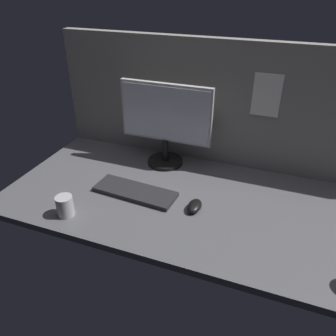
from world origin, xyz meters
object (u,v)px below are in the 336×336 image
at_px(keyboard, 135,192).
at_px(mug_steel, 65,206).
at_px(monitor, 166,120).
at_px(mouse, 195,206).

height_order(keyboard, mug_steel, mug_steel).
height_order(monitor, keyboard, monitor).
bearing_deg(mug_steel, mouse, 24.73).
height_order(monitor, mug_steel, monitor).
relative_size(monitor, mouse, 4.77).
bearing_deg(keyboard, monitor, 89.41).
xyz_separation_m(keyboard, mouse, (0.28, -0.02, 0.01)).
bearing_deg(monitor, mouse, -52.07).
relative_size(mouse, mug_steel, 1.10).
xyz_separation_m(mouse, mug_steel, (-0.48, -0.22, 0.03)).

